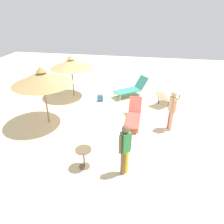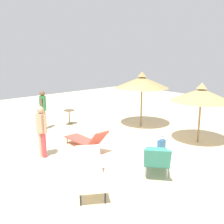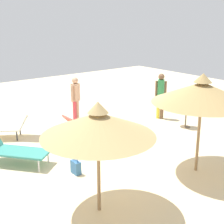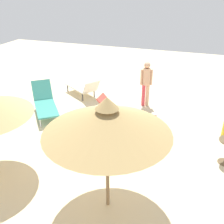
{
  "view_description": "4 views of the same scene",
  "coord_description": "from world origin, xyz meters",
  "px_view_note": "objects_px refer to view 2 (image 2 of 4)",
  "views": [
    {
      "loc": [
        -8.13,
        -1.92,
        4.71
      ],
      "look_at": [
        -0.9,
        -0.6,
        0.78
      ],
      "focal_mm": 33.27,
      "sensor_mm": 36.0,
      "label": 1
    },
    {
      "loc": [
        7.0,
        -6.66,
        3.38
      ],
      "look_at": [
        -0.6,
        0.15,
        1.02
      ],
      "focal_mm": 42.16,
      "sensor_mm": 36.0,
      "label": 2
    },
    {
      "loc": [
        5.45,
        6.84,
        3.79
      ],
      "look_at": [
        -0.34,
        -0.57,
        1.0
      ],
      "focal_mm": 52.14,
      "sensor_mm": 36.0,
      "label": 3
    },
    {
      "loc": [
        -2.33,
        6.1,
        4.3
      ],
      "look_at": [
        0.08,
        -0.84,
        0.6
      ],
      "focal_mm": 42.09,
      "sensor_mm": 36.0,
      "label": 4
    }
  ],
  "objects_px": {
    "person_standing_edge": "(42,129)",
    "side_table_round": "(69,115)",
    "parasol_umbrella_back": "(201,95)",
    "lounge_chair_front": "(157,157)",
    "lounge_chair_far_left": "(90,172)",
    "parasol_umbrella_near_left": "(142,82)",
    "lounge_chair_center": "(87,139)",
    "handbag": "(161,144)",
    "person_standing_near_right": "(43,108)"
  },
  "relations": [
    {
      "from": "side_table_round",
      "to": "lounge_chair_center",
      "type": "bearing_deg",
      "value": -22.54
    },
    {
      "from": "lounge_chair_far_left",
      "to": "parasol_umbrella_back",
      "type": "bearing_deg",
      "value": 89.58
    },
    {
      "from": "person_standing_edge",
      "to": "parasol_umbrella_back",
      "type": "bearing_deg",
      "value": 62.65
    },
    {
      "from": "lounge_chair_center",
      "to": "side_table_round",
      "type": "xyz_separation_m",
      "value": [
        -3.13,
        1.3,
        0.12
      ]
    },
    {
      "from": "parasol_umbrella_back",
      "to": "person_standing_near_right",
      "type": "distance_m",
      "value": 6.56
    },
    {
      "from": "lounge_chair_far_left",
      "to": "lounge_chair_center",
      "type": "height_order",
      "value": "lounge_chair_far_left"
    },
    {
      "from": "parasol_umbrella_back",
      "to": "parasol_umbrella_near_left",
      "type": "xyz_separation_m",
      "value": [
        -2.98,
        0.09,
        0.2
      ]
    },
    {
      "from": "person_standing_edge",
      "to": "lounge_chair_center",
      "type": "bearing_deg",
      "value": 76.58
    },
    {
      "from": "parasol_umbrella_near_left",
      "to": "handbag",
      "type": "relative_size",
      "value": 5.06
    },
    {
      "from": "person_standing_edge",
      "to": "lounge_chair_front",
      "type": "bearing_deg",
      "value": 30.37
    },
    {
      "from": "handbag",
      "to": "lounge_chair_center",
      "type": "bearing_deg",
      "value": -132.99
    },
    {
      "from": "lounge_chair_far_left",
      "to": "lounge_chair_center",
      "type": "distance_m",
      "value": 2.71
    },
    {
      "from": "lounge_chair_center",
      "to": "lounge_chair_front",
      "type": "height_order",
      "value": "lounge_chair_front"
    },
    {
      "from": "parasol_umbrella_back",
      "to": "person_standing_edge",
      "type": "bearing_deg",
      "value": -117.35
    },
    {
      "from": "parasol_umbrella_near_left",
      "to": "lounge_chair_center",
      "type": "bearing_deg",
      "value": -78.89
    },
    {
      "from": "parasol_umbrella_near_left",
      "to": "parasol_umbrella_back",
      "type": "bearing_deg",
      "value": -1.67
    },
    {
      "from": "parasol_umbrella_back",
      "to": "lounge_chair_far_left",
      "type": "relative_size",
      "value": 1.27
    },
    {
      "from": "lounge_chair_front",
      "to": "person_standing_near_right",
      "type": "height_order",
      "value": "person_standing_near_right"
    },
    {
      "from": "person_standing_near_right",
      "to": "parasol_umbrella_near_left",
      "type": "bearing_deg",
      "value": 55.99
    },
    {
      "from": "parasol_umbrella_near_left",
      "to": "person_standing_edge",
      "type": "distance_m",
      "value": 5.29
    },
    {
      "from": "lounge_chair_center",
      "to": "handbag",
      "type": "xyz_separation_m",
      "value": [
        1.8,
        1.93,
        -0.16
      ]
    },
    {
      "from": "lounge_chair_front",
      "to": "lounge_chair_center",
      "type": "bearing_deg",
      "value": -172.7
    },
    {
      "from": "lounge_chair_far_left",
      "to": "person_standing_near_right",
      "type": "bearing_deg",
      "value": 163.96
    },
    {
      "from": "person_standing_near_right",
      "to": "handbag",
      "type": "height_order",
      "value": "person_standing_near_right"
    },
    {
      "from": "parasol_umbrella_back",
      "to": "lounge_chair_front",
      "type": "bearing_deg",
      "value": -79.89
    },
    {
      "from": "lounge_chair_far_left",
      "to": "side_table_round",
      "type": "xyz_separation_m",
      "value": [
        -5.36,
        2.85,
        0.06
      ]
    },
    {
      "from": "person_standing_edge",
      "to": "side_table_round",
      "type": "relative_size",
      "value": 2.44
    },
    {
      "from": "lounge_chair_far_left",
      "to": "person_standing_edge",
      "type": "bearing_deg",
      "value": 179.22
    },
    {
      "from": "lounge_chair_front",
      "to": "person_standing_edge",
      "type": "height_order",
      "value": "person_standing_edge"
    },
    {
      "from": "person_standing_near_right",
      "to": "lounge_chair_far_left",
      "type": "bearing_deg",
      "value": -16.04
    },
    {
      "from": "lounge_chair_far_left",
      "to": "lounge_chair_center",
      "type": "relative_size",
      "value": 0.92
    },
    {
      "from": "parasol_umbrella_back",
      "to": "handbag",
      "type": "distance_m",
      "value": 2.37
    },
    {
      "from": "parasol_umbrella_near_left",
      "to": "lounge_chair_far_left",
      "type": "relative_size",
      "value": 1.4
    },
    {
      "from": "side_table_round",
      "to": "parasol_umbrella_back",
      "type": "bearing_deg",
      "value": 22.77
    },
    {
      "from": "parasol_umbrella_back",
      "to": "handbag",
      "type": "height_order",
      "value": "parasol_umbrella_back"
    },
    {
      "from": "parasol_umbrella_back",
      "to": "side_table_round",
      "type": "height_order",
      "value": "parasol_umbrella_back"
    },
    {
      "from": "person_standing_edge",
      "to": "side_table_round",
      "type": "xyz_separation_m",
      "value": [
        -2.77,
        2.81,
        -0.49
      ]
    },
    {
      "from": "parasol_umbrella_back",
      "to": "parasol_umbrella_near_left",
      "type": "relative_size",
      "value": 0.91
    },
    {
      "from": "parasol_umbrella_back",
      "to": "person_standing_near_right",
      "type": "relative_size",
      "value": 1.31
    },
    {
      "from": "lounge_chair_front",
      "to": "person_standing_near_right",
      "type": "distance_m",
      "value": 6.05
    },
    {
      "from": "parasol_umbrella_near_left",
      "to": "lounge_chair_front",
      "type": "distance_m",
      "value": 5.1
    },
    {
      "from": "person_standing_near_right",
      "to": "parasol_umbrella_back",
      "type": "bearing_deg",
      "value": 33.17
    },
    {
      "from": "lounge_chair_center",
      "to": "side_table_round",
      "type": "distance_m",
      "value": 3.39
    },
    {
      "from": "lounge_chair_center",
      "to": "parasol_umbrella_near_left",
      "type": "bearing_deg",
      "value": 101.11
    },
    {
      "from": "person_standing_edge",
      "to": "person_standing_near_right",
      "type": "xyz_separation_m",
      "value": [
        -2.82,
        1.52,
        0.02
      ]
    },
    {
      "from": "person_standing_edge",
      "to": "person_standing_near_right",
      "type": "height_order",
      "value": "person_standing_near_right"
    },
    {
      "from": "parasol_umbrella_near_left",
      "to": "lounge_chair_far_left",
      "type": "height_order",
      "value": "parasol_umbrella_near_left"
    },
    {
      "from": "parasol_umbrella_near_left",
      "to": "person_standing_edge",
      "type": "xyz_separation_m",
      "value": [
        0.36,
        -5.16,
        -1.08
      ]
    },
    {
      "from": "handbag",
      "to": "side_table_round",
      "type": "height_order",
      "value": "side_table_round"
    },
    {
      "from": "lounge_chair_front",
      "to": "side_table_round",
      "type": "relative_size",
      "value": 2.75
    }
  ]
}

